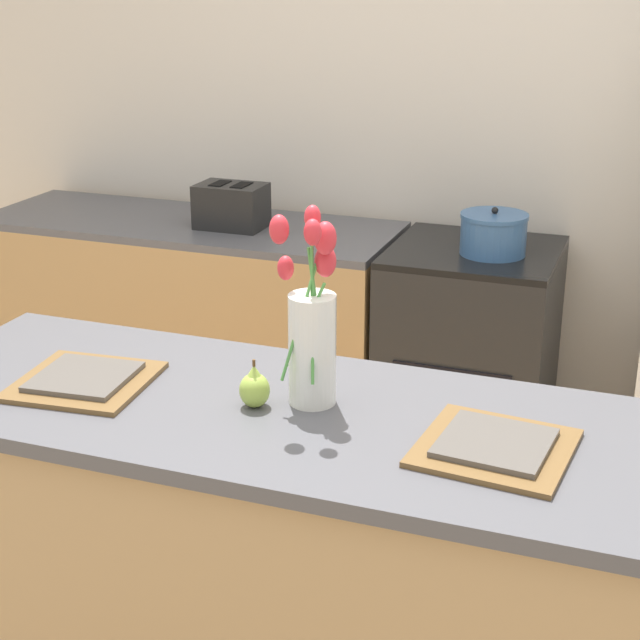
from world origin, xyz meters
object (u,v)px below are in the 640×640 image
(stove_range, at_px, (468,363))
(toaster, at_px, (231,206))
(cooking_pot, at_px, (493,234))
(plate_setting_left, at_px, (84,380))
(pear_figurine, at_px, (255,388))
(plate_setting_right, at_px, (495,446))
(flower_vase, at_px, (312,330))

(stove_range, distance_m, toaster, 1.09)
(stove_range, xyz_separation_m, cooking_pot, (0.07, -0.04, 0.52))
(plate_setting_left, bearing_deg, toaster, 103.21)
(pear_figurine, bearing_deg, cooking_pot, 81.70)
(pear_figurine, height_order, cooking_pot, same)
(pear_figurine, bearing_deg, plate_setting_right, -2.61)
(flower_vase, relative_size, plate_setting_right, 1.37)
(stove_range, bearing_deg, cooking_pot, -31.69)
(pear_figurine, distance_m, cooking_pot, 1.58)
(cooking_pot, bearing_deg, pear_figurine, -98.30)
(pear_figurine, bearing_deg, stove_range, 84.43)
(stove_range, bearing_deg, flower_vase, -91.72)
(plate_setting_left, relative_size, toaster, 1.14)
(stove_range, distance_m, flower_vase, 1.69)
(stove_range, height_order, cooking_pot, cooking_pot)
(pear_figurine, relative_size, cooking_pot, 0.47)
(pear_figurine, relative_size, plate_setting_right, 0.35)
(flower_vase, distance_m, plate_setting_left, 0.56)
(flower_vase, bearing_deg, plate_setting_left, -170.57)
(plate_setting_right, relative_size, cooking_pot, 1.34)
(plate_setting_left, distance_m, cooking_pot, 1.72)
(flower_vase, xyz_separation_m, plate_setting_left, (-0.53, -0.09, -0.16))
(pear_figurine, bearing_deg, flower_vase, 29.99)
(plate_setting_left, xyz_separation_m, cooking_pot, (0.65, 1.59, 0.00))
(stove_range, relative_size, toaster, 3.18)
(pear_figurine, xyz_separation_m, toaster, (-0.80, 1.58, -0.02))
(plate_setting_right, height_order, toaster, toaster)
(flower_vase, xyz_separation_m, cooking_pot, (0.12, 1.50, -0.16))
(stove_range, xyz_separation_m, plate_setting_left, (-0.58, -1.63, 0.52))
(flower_vase, relative_size, pear_figurine, 3.96)
(stove_range, height_order, pear_figurine, pear_figurine)
(pear_figurine, height_order, plate_setting_left, pear_figurine)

